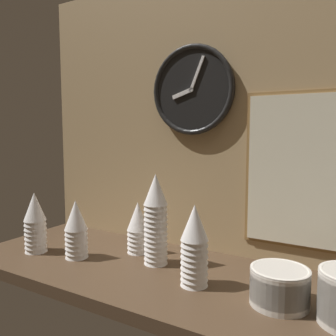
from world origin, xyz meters
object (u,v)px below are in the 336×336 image
at_px(cup_stack_center, 156,219).
at_px(wall_clock, 192,90).
at_px(menu_board, 317,172).
at_px(cup_stack_center_left, 138,227).
at_px(cup_stack_center_right, 194,245).
at_px(cup_stack_left, 76,229).
at_px(bowl_stack_right, 280,285).
at_px(cup_stack_far_left, 35,222).

xyz_separation_m(cup_stack_center, wall_clock, (0.03, 0.20, 0.46)).
height_order(cup_stack_center, menu_board, menu_board).
distance_m(cup_stack_center_left, wall_clock, 0.56).
bearing_deg(cup_stack_center_right, cup_stack_left, -178.84).
xyz_separation_m(cup_stack_center_right, bowl_stack_right, (0.25, 0.01, -0.07)).
height_order(cup_stack_far_left, bowl_stack_right, cup_stack_far_left).
height_order(cup_stack_center, cup_stack_center_left, cup_stack_center).
distance_m(cup_stack_left, menu_board, 0.85).
height_order(cup_stack_center, wall_clock, wall_clock).
bearing_deg(cup_stack_left, bowl_stack_right, 1.54).
relative_size(cup_stack_far_left, cup_stack_center_left, 1.18).
relative_size(cup_stack_left, cup_stack_center_left, 1.09).
relative_size(cup_stack_left, bowl_stack_right, 1.35).
distance_m(cup_stack_center_left, bowl_stack_right, 0.58).
relative_size(cup_stack_center, cup_stack_center_right, 1.28).
xyz_separation_m(cup_stack_far_left, cup_stack_center_right, (0.66, 0.04, 0.01)).
bearing_deg(cup_stack_center_right, cup_stack_center_left, 154.45).
bearing_deg(wall_clock, cup_stack_center_right, -61.30).
relative_size(cup_stack_center_left, cup_stack_center_right, 0.79).
height_order(cup_stack_far_left, cup_stack_center_right, cup_stack_center_right).
distance_m(cup_stack_far_left, cup_stack_center_left, 0.39).
bearing_deg(cup_stack_far_left, menu_board, 19.99).
bearing_deg(wall_clock, bowl_stack_right, -34.52).
height_order(cup_stack_far_left, wall_clock, wall_clock).
bearing_deg(wall_clock, cup_stack_left, -136.53).
distance_m(cup_stack_center, cup_stack_left, 0.30).
distance_m(cup_stack_left, bowl_stack_right, 0.73).
bearing_deg(cup_stack_center, cup_stack_left, -160.75).
bearing_deg(cup_stack_center_right, wall_clock, 118.70).
bearing_deg(menu_board, cup_stack_center_right, -134.02).
distance_m(cup_stack_center, cup_stack_center_left, 0.15).
distance_m(wall_clock, menu_board, 0.53).
bearing_deg(cup_stack_far_left, bowl_stack_right, 3.43).
bearing_deg(cup_stack_center_left, menu_board, 13.91).
xyz_separation_m(bowl_stack_right, wall_clock, (-0.41, 0.28, 0.56)).
bearing_deg(cup_stack_center_right, cup_stack_far_left, -176.14).
xyz_separation_m(cup_stack_center, cup_stack_left, (-0.28, -0.10, -0.05)).
distance_m(cup_stack_far_left, cup_stack_center_right, 0.66).
bearing_deg(wall_clock, cup_stack_center, -99.80).
height_order(cup_stack_left, bowl_stack_right, cup_stack_left).
distance_m(cup_stack_center_left, menu_board, 0.66).
distance_m(cup_stack_left, cup_stack_center_left, 0.23).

